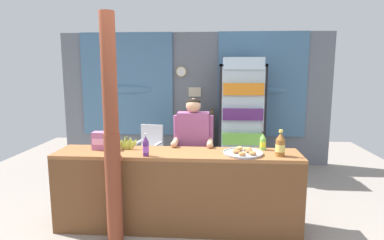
{
  "coord_description": "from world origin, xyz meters",
  "views": [
    {
      "loc": [
        0.39,
        -3.11,
        1.85
      ],
      "look_at": [
        0.11,
        0.85,
        1.21
      ],
      "focal_mm": 29.63,
      "sensor_mm": 36.0,
      "label": 1
    }
  ],
  "objects_px": {
    "pastry_tray": "(243,152)",
    "drink_fridge": "(242,111)",
    "soda_bottle_grape_soda": "(146,147)",
    "stall_counter": "(176,185)",
    "shopkeeper": "(193,141)",
    "soda_bottle_lime_soda": "(263,142)",
    "timber_post": "(112,138)",
    "soda_bottle_iced_tea": "(280,145)",
    "snack_box_wafer": "(102,141)",
    "bottle_shelf_rack": "(200,137)",
    "banana_bunch": "(127,144)",
    "plastic_lawn_chair": "(150,146)"
  },
  "relations": [
    {
      "from": "drink_fridge",
      "to": "shopkeeper",
      "type": "bearing_deg",
      "value": -114.89
    },
    {
      "from": "stall_counter",
      "to": "timber_post",
      "type": "height_order",
      "value": "timber_post"
    },
    {
      "from": "pastry_tray",
      "to": "banana_bunch",
      "type": "bearing_deg",
      "value": 174.7
    },
    {
      "from": "soda_bottle_grape_soda",
      "to": "soda_bottle_lime_soda",
      "type": "relative_size",
      "value": 1.15
    },
    {
      "from": "soda_bottle_grape_soda",
      "to": "snack_box_wafer",
      "type": "relative_size",
      "value": 1.11
    },
    {
      "from": "stall_counter",
      "to": "drink_fridge",
      "type": "distance_m",
      "value": 2.43
    },
    {
      "from": "drink_fridge",
      "to": "soda_bottle_grape_soda",
      "type": "height_order",
      "value": "drink_fridge"
    },
    {
      "from": "bottle_shelf_rack",
      "to": "soda_bottle_grape_soda",
      "type": "bearing_deg",
      "value": -100.43
    },
    {
      "from": "drink_fridge",
      "to": "shopkeeper",
      "type": "xyz_separation_m",
      "value": [
        -0.75,
        -1.61,
        -0.18
      ]
    },
    {
      "from": "bottle_shelf_rack",
      "to": "shopkeeper",
      "type": "bearing_deg",
      "value": -89.92
    },
    {
      "from": "soda_bottle_grape_soda",
      "to": "plastic_lawn_chair",
      "type": "bearing_deg",
      "value": 100.73
    },
    {
      "from": "shopkeeper",
      "to": "plastic_lawn_chair",
      "type": "bearing_deg",
      "value": 120.61
    },
    {
      "from": "drink_fridge",
      "to": "soda_bottle_lime_soda",
      "type": "bearing_deg",
      "value": -87.27
    },
    {
      "from": "bottle_shelf_rack",
      "to": "shopkeeper",
      "type": "relative_size",
      "value": 0.74
    },
    {
      "from": "shopkeeper",
      "to": "banana_bunch",
      "type": "relative_size",
      "value": 5.4
    },
    {
      "from": "timber_post",
      "to": "soda_bottle_lime_soda",
      "type": "height_order",
      "value": "timber_post"
    },
    {
      "from": "bottle_shelf_rack",
      "to": "soda_bottle_lime_soda",
      "type": "xyz_separation_m",
      "value": [
        0.84,
        -2.2,
        0.43
      ]
    },
    {
      "from": "drink_fridge",
      "to": "banana_bunch",
      "type": "height_order",
      "value": "drink_fridge"
    },
    {
      "from": "pastry_tray",
      "to": "drink_fridge",
      "type": "bearing_deg",
      "value": 85.82
    },
    {
      "from": "plastic_lawn_chair",
      "to": "shopkeeper",
      "type": "bearing_deg",
      "value": -59.39
    },
    {
      "from": "shopkeeper",
      "to": "soda_bottle_lime_soda",
      "type": "relative_size",
      "value": 6.83
    },
    {
      "from": "stall_counter",
      "to": "shopkeeper",
      "type": "xyz_separation_m",
      "value": [
        0.16,
        0.58,
        0.38
      ]
    },
    {
      "from": "stall_counter",
      "to": "drink_fridge",
      "type": "relative_size",
      "value": 1.37
    },
    {
      "from": "soda_bottle_iced_tea",
      "to": "snack_box_wafer",
      "type": "bearing_deg",
      "value": 175.63
    },
    {
      "from": "bottle_shelf_rack",
      "to": "soda_bottle_lime_soda",
      "type": "bearing_deg",
      "value": -69.07
    },
    {
      "from": "banana_bunch",
      "to": "pastry_tray",
      "type": "bearing_deg",
      "value": -5.3
    },
    {
      "from": "shopkeeper",
      "to": "soda_bottle_lime_soda",
      "type": "distance_m",
      "value": 0.89
    },
    {
      "from": "soda_bottle_iced_tea",
      "to": "pastry_tray",
      "type": "xyz_separation_m",
      "value": [
        -0.39,
        0.05,
        -0.1
      ]
    },
    {
      "from": "timber_post",
      "to": "pastry_tray",
      "type": "relative_size",
      "value": 5.43
    },
    {
      "from": "drink_fridge",
      "to": "pastry_tray",
      "type": "relative_size",
      "value": 4.62
    },
    {
      "from": "stall_counter",
      "to": "pastry_tray",
      "type": "relative_size",
      "value": 6.31
    },
    {
      "from": "pastry_tray",
      "to": "soda_bottle_lime_soda",
      "type": "bearing_deg",
      "value": 41.13
    },
    {
      "from": "timber_post",
      "to": "pastry_tray",
      "type": "distance_m",
      "value": 1.43
    },
    {
      "from": "bottle_shelf_rack",
      "to": "banana_bunch",
      "type": "xyz_separation_m",
      "value": [
        -0.76,
        -2.29,
        0.4
      ]
    },
    {
      "from": "soda_bottle_iced_tea",
      "to": "banana_bunch",
      "type": "xyz_separation_m",
      "value": [
        -1.75,
        0.17,
        -0.06
      ]
    },
    {
      "from": "drink_fridge",
      "to": "stall_counter",
      "type": "bearing_deg",
      "value": -112.4
    },
    {
      "from": "pastry_tray",
      "to": "banana_bunch",
      "type": "relative_size",
      "value": 1.61
    },
    {
      "from": "snack_box_wafer",
      "to": "soda_bottle_iced_tea",
      "type": "bearing_deg",
      "value": -4.37
    },
    {
      "from": "soda_bottle_grape_soda",
      "to": "banana_bunch",
      "type": "relative_size",
      "value": 0.91
    },
    {
      "from": "timber_post",
      "to": "bottle_shelf_rack",
      "type": "distance_m",
      "value": 2.93
    },
    {
      "from": "stall_counter",
      "to": "soda_bottle_iced_tea",
      "type": "relative_size",
      "value": 9.6
    },
    {
      "from": "soda_bottle_grape_soda",
      "to": "banana_bunch",
      "type": "xyz_separation_m",
      "value": [
        -0.29,
        0.28,
        -0.04
      ]
    },
    {
      "from": "stall_counter",
      "to": "soda_bottle_lime_soda",
      "type": "relative_size",
      "value": 12.82
    },
    {
      "from": "bottle_shelf_rack",
      "to": "pastry_tray",
      "type": "bearing_deg",
      "value": -76.18
    },
    {
      "from": "shopkeeper",
      "to": "soda_bottle_iced_tea",
      "type": "bearing_deg",
      "value": -29.89
    },
    {
      "from": "soda_bottle_iced_tea",
      "to": "soda_bottle_grape_soda",
      "type": "height_order",
      "value": "soda_bottle_iced_tea"
    },
    {
      "from": "soda_bottle_grape_soda",
      "to": "soda_bottle_iced_tea",
      "type": "bearing_deg",
      "value": 4.1
    },
    {
      "from": "soda_bottle_iced_tea",
      "to": "stall_counter",
      "type": "bearing_deg",
      "value": -179.3
    },
    {
      "from": "snack_box_wafer",
      "to": "soda_bottle_lime_soda",
      "type": "bearing_deg",
      "value": 3.23
    },
    {
      "from": "drink_fridge",
      "to": "plastic_lawn_chair",
      "type": "bearing_deg",
      "value": -176.0
    }
  ]
}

